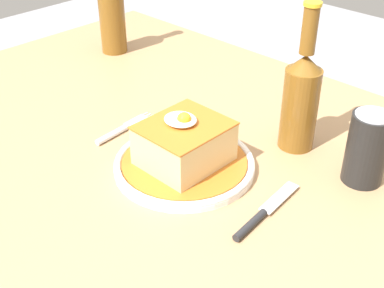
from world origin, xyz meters
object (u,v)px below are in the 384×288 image
object	(u,v)px
soda_can	(367,148)
beer_bottle_amber_far	(112,13)
beer_bottle_amber	(301,97)
fork	(120,130)
knife	(259,217)
main_plate	(184,164)

from	to	relation	value
soda_can	beer_bottle_amber_far	distance (m)	0.73
beer_bottle_amber	soda_can	bearing A→B (deg)	-5.08
fork	beer_bottle_amber	distance (m)	0.34
knife	soda_can	bearing A→B (deg)	73.43
beer_bottle_amber	fork	bearing A→B (deg)	-143.40
knife	beer_bottle_amber_far	xyz separation A→B (m)	(-0.67, 0.26, 0.09)
knife	beer_bottle_amber	xyz separation A→B (m)	(-0.08, 0.21, 0.09)
main_plate	soda_can	size ratio (longest dim) A/B	1.94
fork	beer_bottle_amber_far	world-z (taller)	beer_bottle_amber_far
fork	knife	size ratio (longest dim) A/B	0.86
knife	soda_can	xyz separation A→B (m)	(0.06, 0.20, 0.06)
beer_bottle_amber	knife	bearing A→B (deg)	-69.16
fork	soda_can	world-z (taller)	soda_can
soda_can	beer_bottle_amber_far	xyz separation A→B (m)	(-0.73, 0.06, 0.04)
main_plate	beer_bottle_amber_far	bearing A→B (deg)	153.56
main_plate	beer_bottle_amber_far	distance (m)	0.56
fork	knife	distance (m)	0.34
beer_bottle_amber_far	main_plate	bearing A→B (deg)	-26.44
main_plate	knife	xyz separation A→B (m)	(0.18, -0.02, -0.00)
beer_bottle_amber	beer_bottle_amber_far	bearing A→B (deg)	175.01
main_plate	fork	distance (m)	0.17
main_plate	fork	world-z (taller)	main_plate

